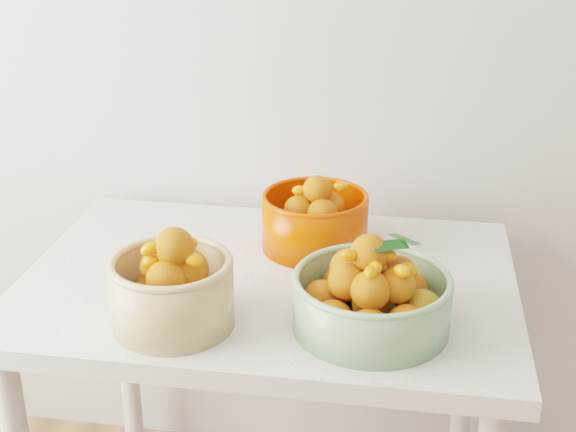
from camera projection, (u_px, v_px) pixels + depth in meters
name	position (u px, v px, depth m)	size (l,w,h in m)	color
table	(269.00, 317.00, 1.68)	(1.00, 0.70, 0.75)	silver
bowl_cream	(173.00, 289.00, 1.44)	(0.26, 0.26, 0.19)	tan
bowl_green	(372.00, 297.00, 1.43)	(0.29, 0.29, 0.18)	#81AD79
bowl_orange	(315.00, 219.00, 1.74)	(0.25, 0.25, 0.17)	#E73001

